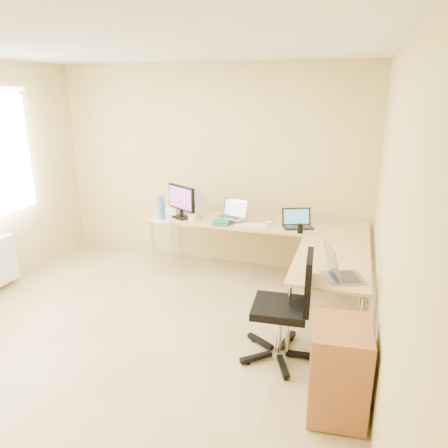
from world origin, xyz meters
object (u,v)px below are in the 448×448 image
(desk_fan, at_px, (196,200))
(desk_main, at_px, (255,249))
(water_bottle, at_px, (161,208))
(laptop_return, at_px, (345,265))
(mug, at_px, (192,218))
(cabinet, at_px, (338,369))
(laptop_black, at_px, (298,219))
(office_chair, at_px, (280,305))
(monitor, at_px, (182,202))
(desk_return, at_px, (329,295))
(laptop_center, at_px, (231,209))
(keyboard, at_px, (251,225))

(desk_fan, bearing_deg, desk_main, -11.80)
(water_bottle, distance_m, laptop_return, 2.49)
(mug, bearing_deg, cabinet, -45.30)
(laptop_black, relative_size, mug, 3.30)
(office_chair, bearing_deg, laptop_black, 88.53)
(laptop_black, bearing_deg, monitor, 159.71)
(desk_main, height_order, desk_return, same)
(laptop_center, xyz_separation_m, desk_fan, (-0.57, 0.30, 0.00))
(desk_fan, distance_m, cabinet, 3.12)
(desk_return, xyz_separation_m, laptop_black, (-0.46, 0.90, 0.47))
(desk_main, distance_m, desk_fan, 1.02)
(keyboard, bearing_deg, laptop_center, 153.04)
(desk_fan, relative_size, cabinet, 0.44)
(laptop_black, bearing_deg, keyboard, 167.83)
(mug, bearing_deg, laptop_return, -31.56)
(mug, bearing_deg, office_chair, -44.94)
(laptop_center, xyz_separation_m, mug, (-0.44, -0.18, -0.10))
(water_bottle, relative_size, cabinet, 0.44)
(laptop_center, distance_m, keyboard, 0.32)
(laptop_center, height_order, keyboard, laptop_center)
(water_bottle, relative_size, laptop_return, 0.82)
(desk_return, bearing_deg, desk_main, 134.27)
(desk_main, relative_size, desk_fan, 8.72)
(mug, height_order, water_bottle, water_bottle)
(desk_fan, bearing_deg, water_bottle, -117.45)
(desk_main, distance_m, keyboard, 0.42)
(laptop_center, xyz_separation_m, laptop_black, (0.81, 0.00, -0.04))
(mug, xyz_separation_m, laptop_return, (1.83, -1.13, 0.07))
(laptop_center, distance_m, water_bottle, 0.86)
(desk_return, relative_size, monitor, 2.67)
(monitor, relative_size, desk_fan, 1.60)
(laptop_center, bearing_deg, desk_main, 39.02)
(laptop_black, bearing_deg, cabinet, -95.81)
(desk_main, distance_m, laptop_center, 0.60)
(desk_main, height_order, laptop_center, laptop_center)
(desk_main, relative_size, cabinet, 3.86)
(cabinet, bearing_deg, desk_main, 112.46)
(mug, height_order, desk_fan, desk_fan)
(laptop_center, relative_size, water_bottle, 1.12)
(keyboard, distance_m, office_chair, 1.56)
(laptop_center, relative_size, cabinet, 0.49)
(desk_main, bearing_deg, keyboard, -95.62)
(keyboard, xyz_separation_m, mug, (-0.71, -0.09, 0.04))
(desk_return, distance_m, laptop_center, 1.64)
(desk_return, relative_size, laptop_return, 3.57)
(monitor, bearing_deg, desk_return, 6.10)
(office_chair, bearing_deg, laptop_return, 17.17)
(desk_main, relative_size, laptop_black, 7.81)
(water_bottle, bearing_deg, cabinet, -39.63)
(laptop_center, distance_m, office_chair, 1.79)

